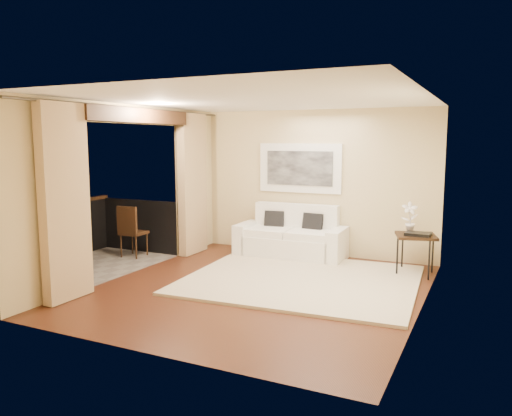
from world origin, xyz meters
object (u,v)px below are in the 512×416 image
Objects in this scene: sofa at (292,239)px; balcony_chair_near at (57,241)px; ice_bucket at (58,215)px; orchid at (410,217)px; balcony_chair_far at (130,228)px; bistro_table at (60,228)px; side_table at (416,238)px.

balcony_chair_near reaches higher than sofa.
ice_bucket is at bearing 123.03° from balcony_chair_near.
balcony_chair_near is (-4.98, -2.69, -0.34)m from orchid.
balcony_chair_far reaches higher than ice_bucket.
balcony_chair_near is 4.83× the size of ice_bucket.
ice_bucket is (-0.19, 0.14, 0.18)m from bistro_table.
orchid is at bearing 127.82° from side_table.
sofa is 2.28m from side_table.
orchid is (2.11, -0.14, 0.57)m from sofa.
sofa reaches higher than ice_bucket.
bistro_table is at bearing -157.95° from orchid.
balcony_chair_near is 0.94m from ice_bucket.
ice_bucket is (-5.61, -2.06, -0.06)m from orchid.
sofa is 10.06× the size of ice_bucket.
orchid reaches higher than bistro_table.
ice_bucket is (-0.86, -0.86, 0.29)m from balcony_chair_far.
ice_bucket is at bearing 143.06° from bistro_table.
bistro_table is at bearing -36.94° from ice_bucket.
balcony_chair_far is at bearing -168.11° from side_table.
side_table is 6.05m from ice_bucket.
bistro_table is 1.21m from balcony_chair_far.
balcony_chair_near is at bearing -137.12° from sofa.
side_table is at bearing 20.03° from bistro_table.
ice_bucket is (-3.50, -2.20, 0.51)m from sofa.
orchid is 0.67× the size of bistro_table.
orchid is at bearing -168.27° from balcony_chair_far.
orchid reaches higher than side_table.
balcony_chair_near is (-0.22, -1.49, 0.00)m from balcony_chair_far.
orchid is at bearing 20.14° from ice_bucket.
side_table is 0.99× the size of bistro_table.
balcony_chair_far is (-2.64, -1.34, 0.22)m from sofa.
bistro_table is at bearing -146.53° from sofa.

